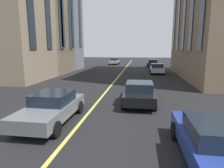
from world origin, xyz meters
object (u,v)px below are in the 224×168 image
Objects in this scene: car_silver_trailing at (114,61)px; car_grey_near at (52,107)px; car_black_parked_b at (139,92)px; car_silver_mid at (157,69)px; car_blue_far at (215,142)px; car_blue_oncoming at (153,63)px.

car_grey_near is at bearing -177.07° from car_silver_trailing.
car_black_parked_b is at bearing -46.76° from car_grey_near.
car_silver_trailing is 1.00× the size of car_silver_mid.
car_silver_mid is at bearing -152.08° from car_silver_trailing.
car_silver_trailing is 0.89× the size of car_grey_near.
car_blue_far is at bearing 180.00° from car_silver_mid.
car_silver_mid is (15.12, -2.25, -0.00)m from car_black_parked_b.
car_blue_far is (-2.46, -6.24, 0.00)m from car_grey_near.
car_blue_far is at bearing -167.64° from car_silver_trailing.
car_grey_near and car_black_parked_b have the same top height.
car_blue_far is 21.33m from car_silver_mid.
car_silver_trailing is at bearing 10.74° from car_black_parked_b.
car_black_parked_b is at bearing 174.92° from car_blue_oncoming.
car_grey_near is 5.48m from car_black_parked_b.
car_blue_oncoming is (25.31, -2.25, 0.00)m from car_black_parked_b.
car_silver_mid is (18.87, -6.24, -0.00)m from car_grey_near.
car_black_parked_b is (-30.16, -5.72, 0.00)m from car_silver_trailing.
car_black_parked_b and car_blue_far have the same top height.
car_grey_near and car_blue_oncoming have the same top height.
car_blue_far is at bearing -111.53° from car_grey_near.
car_black_parked_b is 15.29m from car_silver_mid.
car_silver_mid reaches higher than car_blue_oncoming.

